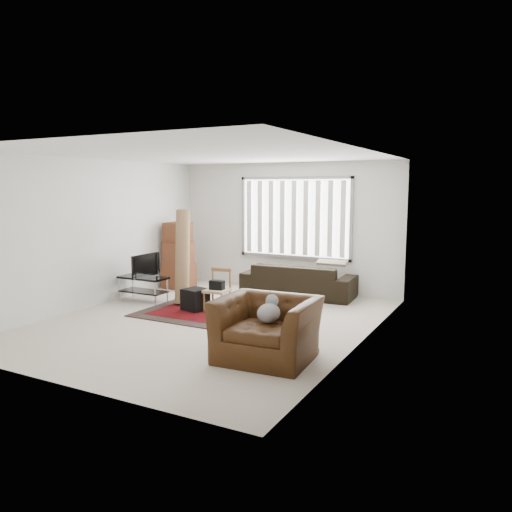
% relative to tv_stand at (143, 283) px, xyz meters
% --- Properties ---
extents(room, '(6.00, 6.02, 2.71)m').
position_rel_tv_stand_xyz_m(room, '(1.98, -0.13, 1.41)').
color(room, beige).
rests_on(room, ground).
extents(persian_rug, '(2.20, 1.47, 0.02)m').
position_rel_tv_stand_xyz_m(persian_rug, '(1.57, -0.33, -0.34)').
color(persian_rug, black).
rests_on(persian_rug, ground).
extents(tv_stand, '(0.96, 0.43, 0.48)m').
position_rel_tv_stand_xyz_m(tv_stand, '(0.00, 0.00, 0.00)').
color(tv_stand, black).
rests_on(tv_stand, ground).
extents(tv, '(0.10, 0.78, 0.45)m').
position_rel_tv_stand_xyz_m(tv, '(0.00, 0.00, 0.36)').
color(tv, black).
rests_on(tv, tv_stand).
extents(subwoofer, '(0.44, 0.44, 0.38)m').
position_rel_tv_stand_xyz_m(subwoofer, '(1.32, -0.16, -0.14)').
color(subwoofer, black).
rests_on(subwoofer, persian_rug).
extents(moving_boxes, '(0.60, 0.56, 1.43)m').
position_rel_tv_stand_xyz_m(moving_boxes, '(-0.17, 1.36, 0.32)').
color(moving_boxes, brown).
rests_on(moving_boxes, ground).
extents(white_flatpack, '(0.54, 0.27, 0.65)m').
position_rel_tv_stand_xyz_m(white_flatpack, '(-0.07, 1.21, -0.02)').
color(white_flatpack, silver).
rests_on(white_flatpack, ground).
extents(rolled_rug, '(0.53, 0.70, 1.78)m').
position_rel_tv_stand_xyz_m(rolled_rug, '(0.77, 0.23, 0.54)').
color(rolled_rug, olive).
rests_on(rolled_rug, ground).
extents(sofa, '(2.31, 1.12, 0.87)m').
position_rel_tv_stand_xyz_m(sofa, '(2.47, 1.81, 0.09)').
color(sofa, black).
rests_on(sofa, ground).
extents(side_chair, '(0.44, 0.44, 0.75)m').
position_rel_tv_stand_xyz_m(side_chair, '(1.69, -0.00, 0.07)').
color(side_chair, tan).
rests_on(side_chair, ground).
extents(armchair, '(1.29, 1.15, 0.91)m').
position_rel_tv_stand_xyz_m(armchair, '(3.57, -1.80, 0.11)').
color(armchair, '#3C200C').
rests_on(armchair, ground).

